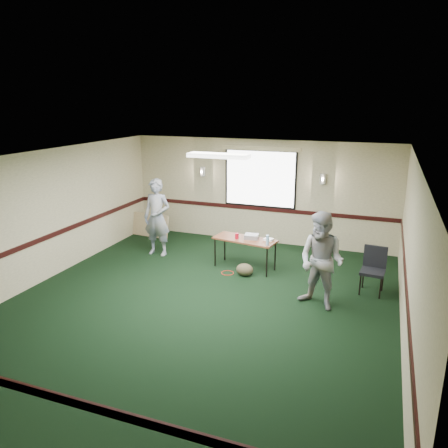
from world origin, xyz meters
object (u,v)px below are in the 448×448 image
(conference_chair, at_px, (374,266))
(folding_table, at_px, (245,241))
(person_right, at_px, (321,261))
(projector, at_px, (252,237))
(person_left, at_px, (157,217))

(conference_chair, bearing_deg, folding_table, 179.32)
(folding_table, distance_m, person_right, 2.30)
(projector, xyz_separation_m, conference_chair, (2.60, -0.34, -0.21))
(projector, relative_size, person_left, 0.16)
(projector, distance_m, person_right, 2.22)
(person_left, bearing_deg, conference_chair, -4.96)
(projector, bearing_deg, conference_chair, -15.21)
(folding_table, xyz_separation_m, person_left, (-2.27, 0.15, 0.29))
(folding_table, xyz_separation_m, projector, (0.14, 0.05, 0.10))
(conference_chair, distance_m, person_left, 5.05)
(conference_chair, relative_size, person_right, 0.51)
(projector, relative_size, person_right, 0.17)
(folding_table, height_order, person_right, person_right)
(projector, relative_size, conference_chair, 0.33)
(folding_table, relative_size, conference_chair, 1.61)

